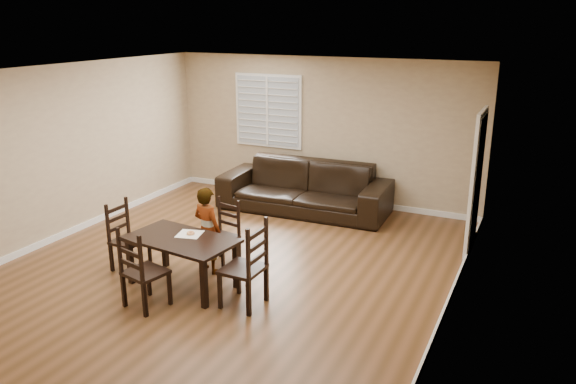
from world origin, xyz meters
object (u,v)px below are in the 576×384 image
at_px(chair_right, 252,269).
at_px(donut, 191,233).
at_px(dining_table, 182,245).
at_px(child, 207,230).
at_px(sofa, 304,187).
at_px(chair_far, 137,274).
at_px(chair_near, 226,234).
at_px(chair_left, 123,238).

xyz_separation_m(chair_right, donut, (-1.06, 0.28, 0.19)).
bearing_deg(donut, dining_table, -103.21).
height_order(child, sofa, child).
bearing_deg(chair_far, chair_near, -84.54).
bearing_deg(chair_far, donut, -85.70).
xyz_separation_m(chair_right, sofa, (-0.87, 3.53, -0.05)).
xyz_separation_m(donut, sofa, (0.19, 3.26, -0.24)).
bearing_deg(chair_right, donut, -103.04).
bearing_deg(dining_table, chair_left, -179.48).
height_order(chair_near, chair_right, chair_right).
bearing_deg(chair_right, child, -119.72).
bearing_deg(donut, chair_right, -14.55).
distance_m(chair_left, chair_right, 2.19).
bearing_deg(child, donut, 97.06).
relative_size(dining_table, chair_near, 1.61).
xyz_separation_m(chair_near, child, (-0.06, -0.39, 0.18)).
height_order(dining_table, child, child).
xyz_separation_m(chair_left, donut, (1.12, 0.04, 0.25)).
bearing_deg(dining_table, donut, 83.66).
bearing_deg(chair_right, chair_near, -134.62).
bearing_deg(chair_near, child, -86.76).
distance_m(chair_left, sofa, 3.54).
bearing_deg(dining_table, chair_right, 0.64).
height_order(chair_far, chair_left, chair_far).
relative_size(chair_near, sofa, 0.31).
distance_m(chair_left, child, 1.22).
relative_size(chair_right, sofa, 0.36).
xyz_separation_m(dining_table, chair_left, (-1.08, 0.12, -0.13)).
relative_size(dining_table, chair_left, 1.55).
distance_m(dining_table, child, 0.51).
distance_m(dining_table, chair_left, 1.10).
height_order(chair_right, sofa, chair_right).
distance_m(chair_near, chair_left, 1.43).
bearing_deg(chair_far, chair_left, -28.97).
bearing_deg(donut, chair_near, 83.80).
relative_size(chair_left, child, 0.80).
distance_m(dining_table, donut, 0.20).
relative_size(donut, sofa, 0.04).
bearing_deg(chair_near, sofa, 98.90).
xyz_separation_m(dining_table, chair_right, (1.10, -0.12, -0.07)).
distance_m(dining_table, chair_near, 0.92).
height_order(chair_left, chair_right, chair_right).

